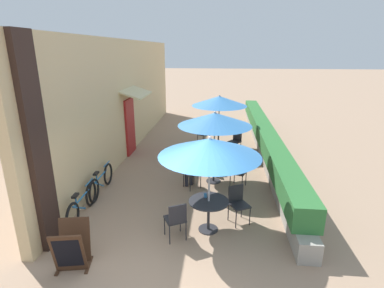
{
  "coord_description": "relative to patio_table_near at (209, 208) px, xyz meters",
  "views": [
    {
      "loc": [
        1.03,
        -4.41,
        3.86
      ],
      "look_at": [
        0.15,
        4.54,
        1.0
      ],
      "focal_mm": 28.0,
      "sensor_mm": 36.0,
      "label": 1
    }
  ],
  "objects": [
    {
      "name": "cafe_chair_far_right",
      "position": [
        0.81,
        5.36,
        -0.04
      ],
      "size": [
        0.56,
        0.56,
        0.87
      ],
      "rotation": [
        0.0,
        0.0,
        8.78
      ],
      "color": "#232328",
      "rests_on": "ground_plane"
    },
    {
      "name": "cafe_chair_near_left",
      "position": [
        -0.65,
        -0.43,
        -0.04
      ],
      "size": [
        0.54,
        0.54,
        0.87
      ],
      "rotation": [
        0.0,
        0.0,
        6.76
      ],
      "color": "#232328",
      "rests_on": "ground_plane"
    },
    {
      "name": "coffee_cup_near",
      "position": [
        -0.08,
        0.15,
        0.21
      ],
      "size": [
        0.07,
        0.07,
        0.09
      ],
      "color": "teal",
      "rests_on": "patio_table_near"
    },
    {
      "name": "patio_table_near",
      "position": [
        0.0,
        0.0,
        0.0
      ],
      "size": [
        0.88,
        0.88,
        0.72
      ],
      "color": "#28282D",
      "rests_on": "ground_plane"
    },
    {
      "name": "cafe_facade_wall",
      "position": [
        -3.36,
        5.5,
        1.54
      ],
      "size": [
        0.98,
        14.08,
        4.2
      ],
      "color": "#D6B784",
      "rests_on": "ground_plane"
    },
    {
      "name": "coffee_cup_mid",
      "position": [
        -0.1,
        2.56,
        0.21
      ],
      "size": [
        0.07,
        0.07,
        0.09
      ],
      "color": "#B73D3D",
      "rests_on": "patio_table_mid"
    },
    {
      "name": "ground_plane",
      "position": [
        -0.82,
        -1.4,
        -0.55
      ],
      "size": [
        120.0,
        120.0,
        0.0
      ],
      "primitive_type": "plane",
      "color": "#9E7F66"
    },
    {
      "name": "cafe_chair_mid_right",
      "position": [
        0.79,
        2.36,
        -0.04
      ],
      "size": [
        0.52,
        0.52,
        0.87
      ],
      "rotation": [
        0.0,
        0.0,
        9.05
      ],
      "color": "#232328",
      "rests_on": "ground_plane"
    },
    {
      "name": "bicycle_second",
      "position": [
        -3.06,
        1.53,
        -0.21
      ],
      "size": [
        0.12,
        1.75,
        0.73
      ],
      "rotation": [
        0.0,
        0.0,
        0.03
      ],
      "color": "black",
      "rests_on": "ground_plane"
    },
    {
      "name": "cafe_chair_mid_back",
      "position": [
        -0.15,
        3.33,
        -0.04
      ],
      "size": [
        0.45,
        0.45,
        0.87
      ],
      "rotation": [
        0.0,
        0.0,
        11.14
      ],
      "color": "#232328",
      "rests_on": "ground_plane"
    },
    {
      "name": "patio_table_mid",
      "position": [
        0.04,
        2.58,
        0.0
      ],
      "size": [
        0.88,
        0.88,
        0.72
      ],
      "color": "#28282D",
      "rests_on": "ground_plane"
    },
    {
      "name": "cafe_chair_mid_left",
      "position": [
        -0.52,
        2.03,
        -0.04
      ],
      "size": [
        0.56,
        0.56,
        0.87
      ],
      "rotation": [
        0.0,
        0.0,
        6.95
      ],
      "color": "#232328",
      "rests_on": "ground_plane"
    },
    {
      "name": "menu_board",
      "position": [
        -2.42,
        -1.43,
        -0.13
      ],
      "size": [
        0.67,
        0.72,
        0.86
      ],
      "rotation": [
        0.0,
        0.0,
        0.19
      ],
      "color": "#422819",
      "rests_on": "ground_plane"
    },
    {
      "name": "cafe_chair_far_left",
      "position": [
        -0.53,
        6.17,
        -0.04
      ],
      "size": [
        0.56,
        0.56,
        0.87
      ],
      "rotation": [
        0.0,
        0.0,
        5.64
      ],
      "color": "#232328",
      "rests_on": "ground_plane"
    },
    {
      "name": "bicycle_leaning",
      "position": [
        -3.02,
        0.27,
        -0.21
      ],
      "size": [
        0.15,
        1.75,
        0.73
      ],
      "rotation": [
        0.0,
        0.0,
        0.05
      ],
      "color": "black",
      "rests_on": "ground_plane"
    },
    {
      "name": "patio_umbrella_far",
      "position": [
        0.14,
        5.77,
        1.39
      ],
      "size": [
        2.14,
        2.14,
        2.18
      ],
      "color": "#B7B7BC",
      "rests_on": "ground_plane"
    },
    {
      "name": "cafe_chair_near_right",
      "position": [
        0.65,
        0.43,
        -0.04
      ],
      "size": [
        0.54,
        0.54,
        0.87
      ],
      "rotation": [
        0.0,
        0.0,
        9.9
      ],
      "color": "#232328",
      "rests_on": "ground_plane"
    },
    {
      "name": "seated_patron_mid_left",
      "position": [
        -0.59,
        2.12,
        0.13
      ],
      "size": [
        0.5,
        0.51,
        1.25
      ],
      "rotation": [
        0.0,
        0.0,
        6.95
      ],
      "color": "#23232D",
      "rests_on": "ground_plane"
    },
    {
      "name": "patio_umbrella_mid",
      "position": [
        0.04,
        2.58,
        1.39
      ],
      "size": [
        2.14,
        2.14,
        2.18
      ],
      "color": "#B7B7BC",
      "rests_on": "ground_plane"
    },
    {
      "name": "patio_umbrella_near",
      "position": [
        -0.0,
        0.0,
        1.39
      ],
      "size": [
        2.14,
        2.14,
        2.18
      ],
      "color": "#B7B7BC",
      "rests_on": "ground_plane"
    },
    {
      "name": "patio_table_far",
      "position": [
        0.14,
        5.77,
        0.0
      ],
      "size": [
        0.88,
        0.88,
        0.72
      ],
      "color": "#28282D",
      "rests_on": "ground_plane"
    },
    {
      "name": "planter_hedge",
      "position": [
        1.93,
        5.54,
        -0.02
      ],
      "size": [
        0.6,
        13.08,
        1.01
      ],
      "color": "gray",
      "rests_on": "ground_plane"
    }
  ]
}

